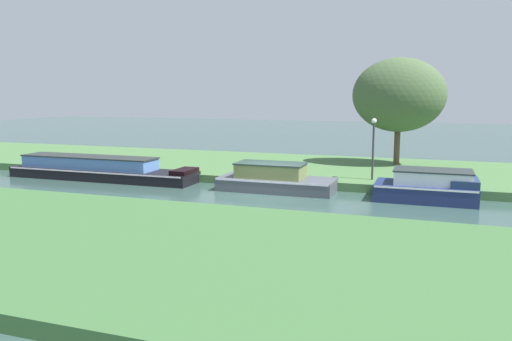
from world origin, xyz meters
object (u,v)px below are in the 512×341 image
slate_narrowboat (275,180)px  lamp_post (373,141)px  willow_tree_left (399,95)px  navy_barge (429,187)px  mooring_post_near (146,165)px  black_cruiser (99,169)px

slate_narrowboat → lamp_post: bearing=27.9°
slate_narrowboat → willow_tree_left: bearing=57.9°
navy_barge → mooring_post_near: (-14.42, 1.36, 0.06)m
willow_tree_left → lamp_post: bearing=-97.3°
slate_narrowboat → willow_tree_left: (4.89, 7.79, 3.85)m
slate_narrowboat → black_cruiser: slate_narrowboat is taller
black_cruiser → lamp_post: size_ratio=3.59×
slate_narrowboat → black_cruiser: 9.69m
black_cruiser → lamp_post: lamp_post is taller
black_cruiser → navy_barge: bearing=-0.0°
navy_barge → black_cruiser: size_ratio=0.39×
black_cruiser → mooring_post_near: (2.06, 1.36, 0.15)m
navy_barge → lamp_post: 3.79m
navy_barge → willow_tree_left: willow_tree_left is taller
navy_barge → slate_narrowboat: bearing=-180.0°
slate_narrowboat → lamp_post: (4.18, 2.21, 1.71)m
navy_barge → slate_narrowboat: size_ratio=0.76×
slate_narrowboat → lamp_post: 5.02m
navy_barge → willow_tree_left: (-1.90, 7.79, 3.77)m
slate_narrowboat → black_cruiser: bearing=180.0°
navy_barge → lamp_post: bearing=139.7°
willow_tree_left → navy_barge: bearing=-76.3°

